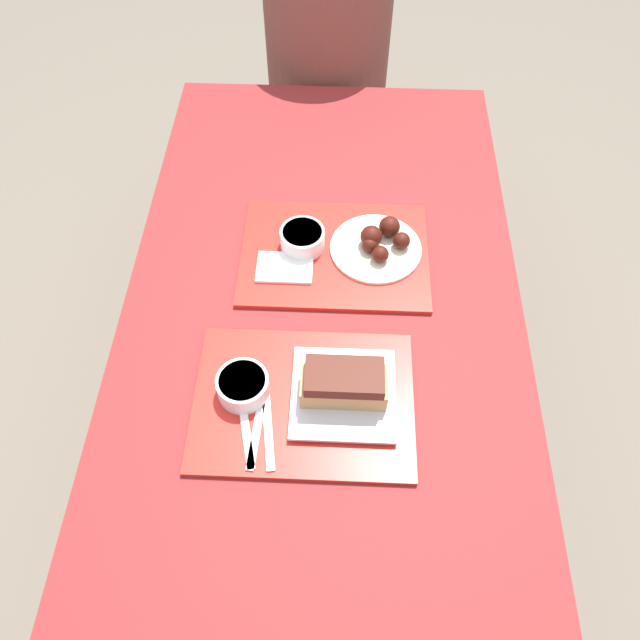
% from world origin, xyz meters
% --- Properties ---
extents(ground_plane, '(12.00, 12.00, 0.00)m').
position_xyz_m(ground_plane, '(0.00, 0.00, 0.00)').
color(ground_plane, '#706656').
extents(picnic_table, '(0.90, 1.67, 0.74)m').
position_xyz_m(picnic_table, '(0.00, 0.00, 0.65)').
color(picnic_table, maroon).
rests_on(picnic_table, ground_plane).
extents(picnic_bench_far, '(0.86, 0.28, 0.47)m').
position_xyz_m(picnic_bench_far, '(0.00, 1.05, 0.40)').
color(picnic_bench_far, maroon).
rests_on(picnic_bench_far, ground_plane).
extents(tray_near, '(0.44, 0.33, 0.01)m').
position_xyz_m(tray_near, '(-0.03, -0.23, 0.74)').
color(tray_near, red).
rests_on(tray_near, picnic_table).
extents(tray_far, '(0.44, 0.33, 0.01)m').
position_xyz_m(tray_far, '(0.02, 0.16, 0.74)').
color(tray_far, red).
rests_on(tray_far, picnic_table).
extents(bowl_coleslaw_near, '(0.11, 0.11, 0.05)m').
position_xyz_m(bowl_coleslaw_near, '(-0.15, -0.22, 0.78)').
color(bowl_coleslaw_near, white).
rests_on(bowl_coleslaw_near, tray_near).
extents(brisket_sandwich_plate, '(0.21, 0.21, 0.09)m').
position_xyz_m(brisket_sandwich_plate, '(0.05, -0.22, 0.78)').
color(brisket_sandwich_plate, beige).
rests_on(brisket_sandwich_plate, tray_near).
extents(plastic_fork_near, '(0.03, 0.17, 0.00)m').
position_xyz_m(plastic_fork_near, '(-0.12, -0.30, 0.75)').
color(plastic_fork_near, white).
rests_on(plastic_fork_near, tray_near).
extents(plastic_knife_near, '(0.04, 0.17, 0.00)m').
position_xyz_m(plastic_knife_near, '(-0.09, -0.30, 0.75)').
color(plastic_knife_near, white).
rests_on(plastic_knife_near, tray_near).
extents(plastic_spoon_near, '(0.06, 0.17, 0.00)m').
position_xyz_m(plastic_spoon_near, '(-0.14, -0.30, 0.75)').
color(plastic_spoon_near, white).
rests_on(plastic_spoon_near, tray_near).
extents(bowl_coleslaw_far, '(0.11, 0.11, 0.05)m').
position_xyz_m(bowl_coleslaw_far, '(-0.05, 0.18, 0.78)').
color(bowl_coleslaw_far, white).
rests_on(bowl_coleslaw_far, tray_far).
extents(wings_plate_far, '(0.22, 0.22, 0.06)m').
position_xyz_m(wings_plate_far, '(0.13, 0.18, 0.77)').
color(wings_plate_far, beige).
rests_on(wings_plate_far, tray_far).
extents(napkin_far, '(0.13, 0.09, 0.01)m').
position_xyz_m(napkin_far, '(-0.09, 0.11, 0.75)').
color(napkin_far, white).
rests_on(napkin_far, tray_far).
extents(person_seated_across, '(0.40, 0.40, 0.73)m').
position_xyz_m(person_seated_across, '(-0.02, 1.05, 0.77)').
color(person_seated_across, brown).
rests_on(person_seated_across, picnic_bench_far).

